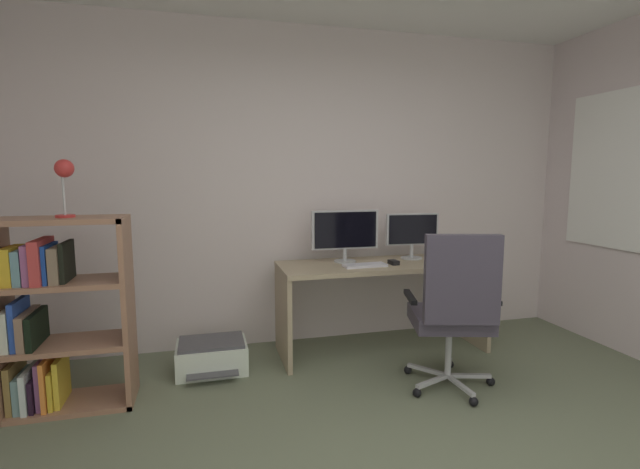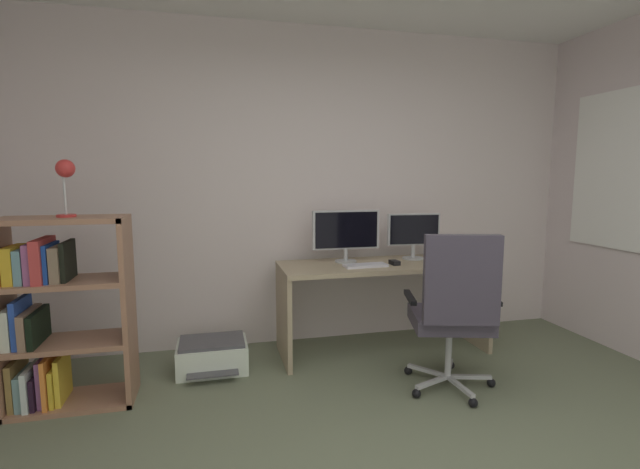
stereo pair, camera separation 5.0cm
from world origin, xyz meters
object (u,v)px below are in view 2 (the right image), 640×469
bookshelf (53,316)px  monitor_secondary (414,232)px  keyboard (365,265)px  office_chair (454,307)px  printer (212,355)px  desk_lamp (65,175)px  computer_mouse (394,263)px  monitor_main (346,232)px  desk (383,285)px

bookshelf → monitor_secondary: bearing=10.3°
monitor_secondary → keyboard: (-0.51, -0.22, -0.22)m
office_chair → printer: 1.79m
printer → desk_lamp: bearing=-159.6°
computer_mouse → printer: bearing=175.5°
monitor_main → desk_lamp: 2.02m
monitor_main → computer_mouse: 0.46m
office_chair → computer_mouse: bearing=99.0°
keyboard → bookshelf: size_ratio=0.28×
monitor_main → monitor_secondary: (0.60, 0.00, -0.02)m
printer → bookshelf: bearing=-162.1°
bookshelf → office_chair: bearing=-10.1°
keyboard → bookshelf: bearing=-175.4°
desk_lamp → bookshelf: bearing=-180.0°
monitor_main → office_chair: (0.46, -0.93, -0.40)m
computer_mouse → office_chair: size_ratio=0.09×
monitor_secondary → bookshelf: bookshelf is taller
office_chair → bookshelf: bookshelf is taller
monitor_main → desk: bearing=-21.0°
monitor_secondary → bookshelf: bearing=-169.7°
keyboard → office_chair: (0.37, -0.70, -0.16)m
monitor_secondary → printer: bearing=-174.1°
computer_mouse → desk_lamp: size_ratio=0.29×
monitor_secondary → desk_lamp: bearing=-169.2°
office_chair → bookshelf: size_ratio=0.91×
desk → monitor_secondary: 0.53m
computer_mouse → bookshelf: (-2.38, -0.28, -0.18)m
monitor_secondary → desk: bearing=-160.3°
office_chair → desk: bearing=101.9°
keyboard → computer_mouse: bearing=3.1°
computer_mouse → bookshelf: size_ratio=0.08×
desk → printer: (-1.38, -0.06, -0.45)m
monitor_secondary → computer_mouse: 0.39m
desk → desk_lamp: 2.40m
monitor_secondary → keyboard: size_ratio=1.34×
monitor_secondary → keyboard: bearing=-156.2°
keyboard → bookshelf: bookshelf is taller
monitor_main → keyboard: bearing=-67.4°
desk → printer: bearing=-177.4°
computer_mouse → office_chair: office_chair is taller
desk → desk_lamp: size_ratio=4.87×
desk → monitor_main: (-0.29, 0.11, 0.44)m
keyboard → monitor_secondary: bearing=21.5°
keyboard → bookshelf: 2.15m
bookshelf → monitor_main: bearing=13.2°
desk → office_chair: 0.83m
monitor_main → desk_lamp: (-1.91, -0.48, 0.46)m
monitor_main → printer: (-1.09, -0.17, -0.88)m
office_chair → desk_lamp: (-2.38, 0.45, 0.86)m
monitor_main → bookshelf: 2.13m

